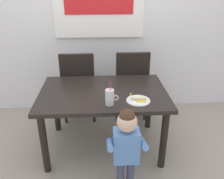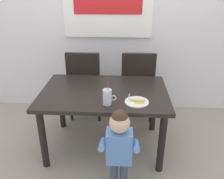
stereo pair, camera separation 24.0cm
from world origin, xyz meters
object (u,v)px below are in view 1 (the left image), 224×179
(dining_chair_left, at_px, (79,82))
(dining_table, at_px, (103,99))
(snack_plate, at_px, (138,101))
(milk_cup, at_px, (110,98))
(peeled_banana, at_px, (138,98))
(dining_chair_right, at_px, (131,81))
(toddler_standing, at_px, (126,142))

(dining_chair_left, bearing_deg, dining_table, 116.00)
(snack_plate, bearing_deg, dining_chair_left, 126.20)
(milk_cup, bearing_deg, peeled_banana, 10.80)
(dining_chair_left, relative_size, snack_plate, 4.17)
(dining_chair_left, bearing_deg, dining_chair_right, -178.75)
(dining_chair_right, xyz_separation_m, snack_plate, (-0.05, -0.89, 0.17))
(snack_plate, xyz_separation_m, peeled_banana, (0.00, 0.01, 0.03))
(dining_chair_left, distance_m, dining_chair_right, 0.69)
(toddler_standing, xyz_separation_m, peeled_banana, (0.16, 0.40, 0.21))
(toddler_standing, relative_size, snack_plate, 3.64)
(snack_plate, bearing_deg, peeled_banana, 67.75)
(dining_chair_right, distance_m, milk_cup, 1.02)
(snack_plate, bearing_deg, milk_cup, -170.18)
(snack_plate, distance_m, peeled_banana, 0.03)
(dining_table, height_order, milk_cup, milk_cup)
(dining_chair_right, height_order, toddler_standing, dining_chair_right)
(dining_table, relative_size, dining_chair_left, 1.38)
(dining_chair_left, relative_size, toddler_standing, 1.15)
(milk_cup, distance_m, peeled_banana, 0.29)
(dining_chair_left, bearing_deg, toddler_standing, 110.99)
(dining_table, height_order, peeled_banana, peeled_banana)
(dining_table, relative_size, snack_plate, 5.77)
(milk_cup, height_order, peeled_banana, milk_cup)
(dining_chair_left, height_order, toddler_standing, dining_chair_left)
(toddler_standing, relative_size, peeled_banana, 4.81)
(dining_chair_right, height_order, snack_plate, dining_chair_right)
(dining_chair_right, bearing_deg, snack_plate, 86.75)
(dining_chair_left, bearing_deg, peeled_banana, 126.46)
(dining_chair_left, xyz_separation_m, snack_plate, (0.64, -0.88, 0.17))
(dining_table, relative_size, dining_chair_right, 1.38)
(dining_table, xyz_separation_m, milk_cup, (0.06, -0.29, 0.16))
(dining_chair_left, bearing_deg, milk_cup, 111.55)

